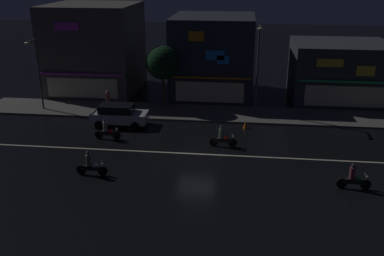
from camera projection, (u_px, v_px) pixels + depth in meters
The scene contains 16 objects.
ground_plane at pixel (197, 154), 28.85m from camera, with size 140.00×140.00×0.00m, color black.
lane_divider_stripe at pixel (197, 154), 28.85m from camera, with size 36.63×0.16×0.01m, color beige.
sidewalk_far at pixel (207, 113), 36.64m from camera, with size 38.56×4.23×0.14m, color #5B5954.
storefront_left_block at pixel (95, 48), 42.39m from camera, with size 8.19×8.66×8.35m.
storefront_center_block at pixel (339, 71), 39.82m from camera, with size 8.49×7.45×5.28m.
storefront_right_block at pixel (213, 56), 41.12m from camera, with size 7.49×8.31×7.43m.
streetlamp_west at pixel (37, 68), 36.06m from camera, with size 0.44×1.64×6.02m.
streetlamp_mid at pixel (258, 63), 34.79m from camera, with size 0.44×1.64×7.29m.
pedestrian_on_sidewalk at pixel (108, 102), 36.46m from camera, with size 0.35×0.35×1.87m.
street_tree at pixel (163, 63), 36.72m from camera, with size 2.84×2.84×5.31m.
parked_car_near_kerb at pixel (119, 115), 33.78m from camera, with size 4.30×1.98×1.67m.
motorcycle_lead at pixel (91, 165), 25.78m from camera, with size 1.90×0.60×1.52m.
motorcycle_following at pixel (353, 178), 24.18m from camera, with size 1.90×0.60×1.52m.
motorcycle_opposite_lane at pixel (107, 131), 31.15m from camera, with size 1.90×0.60×1.52m.
motorcycle_trailing_far at pixel (222, 138), 29.88m from camera, with size 1.90×0.60×1.52m.
traffic_cone at pixel (245, 125), 33.34m from camera, with size 0.36×0.36×0.55m, color orange.
Camera 1 is at (2.80, -26.27, 11.73)m, focal length 40.73 mm.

